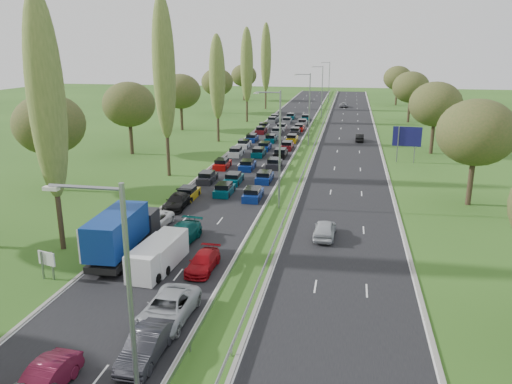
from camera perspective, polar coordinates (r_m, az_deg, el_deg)
The scene contains 25 objects.
ground at distance 87.43m, azimuth 6.10°, elevation 5.54°, with size 260.00×260.00×0.00m, color #2A5019.
near_carriageway at distance 90.64m, azimuth 1.96°, elevation 5.99°, with size 10.50×215.00×0.04m, color black.
far_carriageway at distance 89.62m, azimuth 10.56°, elevation 5.61°, with size 10.50×215.00×0.04m, color black.
central_reservation at distance 89.79m, azimuth 6.25°, elevation 6.17°, with size 2.36×215.00×0.32m.
lamp_columns at distance 84.55m, azimuth 6.11°, elevation 9.29°, with size 0.18×140.18×12.00m.
poplar_row at distance 77.37m, azimuth -6.61°, elevation 13.39°, with size 2.80×127.80×22.44m.
woodland_left at distance 76.44m, azimuth -15.39°, elevation 9.36°, with size 8.00×166.00×11.10m.
woodland_right at distance 73.93m, azimuth 20.78°, elevation 8.68°, with size 8.00×153.00×11.10m.
traffic_queue_fill at distance 85.55m, azimuth 1.43°, elevation 5.69°, with size 9.09×69.81×0.80m.
near_car_2 at distance 46.87m, azimuth -11.52°, elevation -3.22°, with size 2.21×4.80×1.33m, color white.
near_car_3 at distance 52.11m, azimuth -8.99°, elevation -1.04°, with size 2.03×4.99×1.45m, color black.
near_car_5 at distance 27.29m, azimuth -23.07°, elevation -19.21°, with size 1.55×4.45×1.47m, color maroon.
near_car_7 at distance 42.70m, azimuth -8.59°, elevation -4.82°, with size 2.24×5.52×1.60m, color #044442.
near_car_8 at distance 44.07m, azimuth -7.96°, elevation -4.32°, with size 1.55×3.85×1.31m, color #B76E0C.
near_car_9 at distance 28.23m, azimuth -12.49°, elevation -16.80°, with size 1.64×4.71×1.55m, color black.
near_car_10 at distance 31.38m, azimuth -10.07°, elevation -12.99°, with size 2.66×5.77×1.60m, color #A4A7AD.
near_car_11 at distance 37.63m, azimuth -6.08°, elevation -7.94°, with size 1.82×4.47×1.30m, color #970910.
far_car_0 at distance 43.96m, azimuth 7.86°, elevation -4.20°, with size 1.83×4.55×1.55m, color #AEB2B8.
far_car_1 at distance 90.74m, azimuth 11.74°, elevation 6.12°, with size 1.41×4.04×1.33m, color black.
far_car_2 at distance 143.53m, azimuth 10.00°, elevation 9.79°, with size 2.15×4.67×1.30m, color gray.
blue_lorry at distance 40.61m, azimuth -14.96°, elevation -4.54°, with size 2.55×9.17×3.87m.
white_van_front at distance 37.89m, azimuth -11.42°, elevation -7.29°, with size 2.11×5.38×2.16m.
white_van_rear at distance 38.96m, azimuth -10.41°, elevation -6.58°, with size 2.08×5.31×2.13m.
info_sign at distance 38.74m, azimuth -22.78°, elevation -7.33°, with size 1.48×0.47×2.10m.
direction_sign at distance 74.78m, azimuth 16.87°, elevation 5.91°, with size 3.99×0.46×5.20m.
Camera 1 is at (11.29, -5.69, 15.97)m, focal length 35.00 mm.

